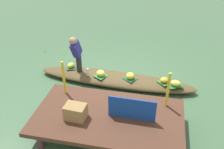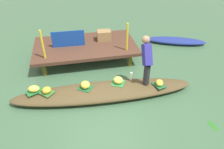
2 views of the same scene
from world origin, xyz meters
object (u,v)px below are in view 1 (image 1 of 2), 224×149
vendor_person (76,52)px  banana_bunch_0 (71,65)px  vendor_boat (115,79)px  produce_crate (75,112)px  banana_bunch_3 (164,80)px  water_bottle (88,72)px  banana_bunch_4 (130,76)px  banana_bunch_2 (176,83)px  market_banner (132,109)px  banana_bunch_1 (101,73)px

vendor_person → banana_bunch_0: bearing=-39.7°
vendor_boat → produce_crate: size_ratio=10.44×
banana_bunch_3 → water_bottle: size_ratio=0.96×
vendor_person → water_bottle: 0.66m
banana_bunch_3 → banana_bunch_4: 0.94m
banana_bunch_3 → produce_crate: produce_crate is taller
water_bottle → vendor_person: bearing=-17.5°
banana_bunch_2 → market_banner: size_ratio=0.28×
vendor_person → banana_bunch_4: bearing=179.6°
water_bottle → produce_crate: size_ratio=0.54×
banana_bunch_0 → vendor_person: bearing=140.3°
water_bottle → banana_bunch_3: bearing=-177.6°
banana_bunch_2 → market_banner: market_banner is taller
vendor_boat → banana_bunch_1: size_ratio=18.67×
banana_bunch_4 → vendor_person: size_ratio=0.20×
banana_bunch_3 → banana_bunch_4: size_ratio=0.94×
banana_bunch_1 → vendor_boat: bearing=-164.1°
banana_bunch_0 → produce_crate: produce_crate is taller
banana_bunch_0 → vendor_person: (-0.31, 0.25, 0.61)m
banana_bunch_1 → banana_bunch_3: bearing=-179.1°
banana_bunch_2 → banana_bunch_4: size_ratio=1.15×
banana_bunch_3 → vendor_person: bearing=-0.3°
banana_bunch_3 → banana_bunch_0: bearing=-5.5°
banana_bunch_3 → market_banner: bearing=71.5°
banana_bunch_2 → produce_crate: 2.93m
vendor_boat → banana_bunch_4: banana_bunch_4 is taller
vendor_boat → banana_bunch_3: (-1.39, 0.09, 0.21)m
vendor_person → water_bottle: (-0.33, 0.10, -0.56)m
vendor_boat → market_banner: (-0.75, 1.99, 0.61)m
banana_bunch_0 → banana_bunch_4: banana_bunch_4 is taller
banana_bunch_4 → produce_crate: (0.85, 2.13, 0.30)m
banana_bunch_1 → vendor_person: vendor_person is taller
banana_bunch_4 → banana_bunch_3: bearing=179.9°
vendor_boat → banana_bunch_1: bearing=18.4°
banana_bunch_0 → water_bottle: water_bottle is taller
banana_bunch_2 → banana_bunch_4: bearing=-5.0°
banana_bunch_1 → market_banner: size_ratio=0.25×
market_banner → banana_bunch_2: bearing=-116.5°
banana_bunch_0 → banana_bunch_2: bearing=173.1°
banana_bunch_3 → vendor_person: size_ratio=0.19×
banana_bunch_0 → banana_bunch_1: size_ratio=0.93×
banana_bunch_0 → banana_bunch_2: (-3.09, 0.37, 0.01)m
vendor_boat → banana_bunch_0: (1.40, -0.18, 0.20)m
banana_bunch_0 → banana_bunch_4: size_ratio=0.95×
banana_bunch_1 → vendor_person: bearing=-3.3°
banana_bunch_1 → produce_crate: size_ratio=0.56×
vendor_boat → banana_bunch_2: bearing=176.0°
produce_crate → banana_bunch_1: bearing=-90.1°
banana_bunch_3 → water_bottle: 2.15m
water_bottle → produce_crate: 2.09m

